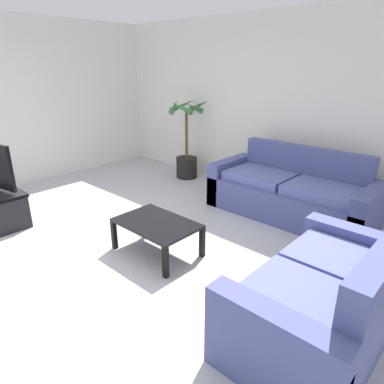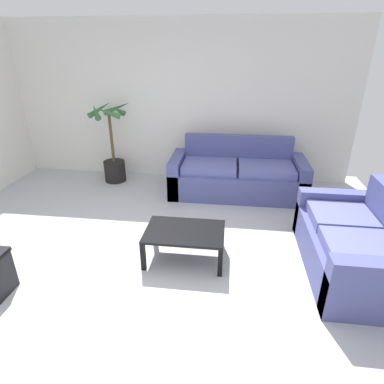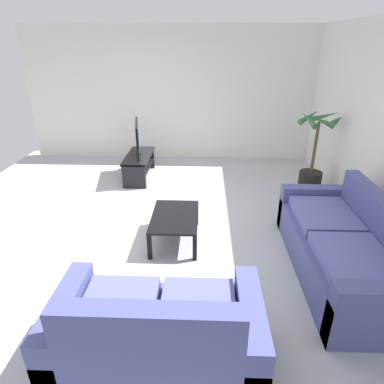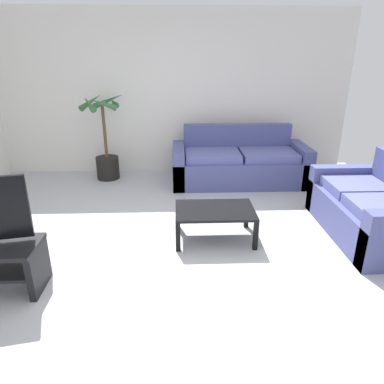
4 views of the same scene
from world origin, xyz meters
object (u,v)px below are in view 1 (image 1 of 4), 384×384
(couch_main, at_px, (291,194))
(potted_palm, at_px, (187,150))
(couch_loveseat, at_px, (324,301))
(coffee_table, at_px, (157,226))

(couch_main, height_order, potted_palm, potted_palm)
(couch_loveseat, bearing_deg, potted_palm, 147.95)
(couch_loveseat, height_order, coffee_table, couch_loveseat)
(couch_main, xyz_separation_m, coffee_table, (-0.59, -1.90, 0.02))
(coffee_table, relative_size, potted_palm, 0.63)
(couch_main, height_order, couch_loveseat, same)
(potted_palm, bearing_deg, coffee_table, -53.48)
(couch_loveseat, xyz_separation_m, coffee_table, (-1.83, -0.02, 0.02))
(coffee_table, distance_m, potted_palm, 2.72)
(couch_loveseat, relative_size, coffee_table, 1.82)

